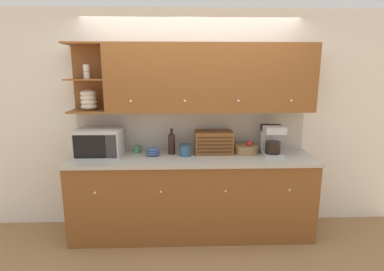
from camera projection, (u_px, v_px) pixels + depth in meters
ground_plane at (191, 220)px, 3.90m from camera, size 24.00×24.00×0.00m
wall_back at (191, 121)px, 3.66m from camera, size 5.15×0.06×2.60m
counter_unit at (192, 195)px, 3.50m from camera, size 2.77×0.64×0.95m
backsplash_panel at (191, 130)px, 3.65m from camera, size 2.75×0.01×0.50m
upper_cabinets at (206, 78)px, 3.36m from camera, size 2.75×0.36×0.75m
microwave at (99, 143)px, 3.37m from camera, size 0.49×0.37×0.32m
mug at (137, 149)px, 3.55m from camera, size 0.09×0.08×0.09m
bowl_stack_on_counter at (153, 152)px, 3.44m from camera, size 0.17×0.17×0.09m
wine_bottle at (172, 142)px, 3.49m from camera, size 0.08×0.08×0.30m
storage_canister at (185, 150)px, 3.42m from camera, size 0.14×0.14×0.13m
bread_box at (214, 142)px, 3.52m from camera, size 0.44×0.27×0.26m
fruit_basket at (246, 149)px, 3.54m from camera, size 0.28×0.28×0.16m
coffee_maker at (272, 140)px, 3.45m from camera, size 0.23×0.27×0.34m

